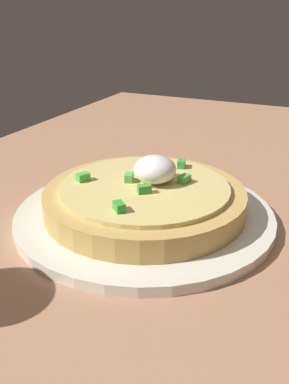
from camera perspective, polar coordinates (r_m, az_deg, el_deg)
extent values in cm
cube|color=#A27554|center=(48.76, 8.36, -3.31)|extent=(105.85, 76.70, 3.37)
cylinder|color=silver|center=(44.02, 0.00, -2.98)|extent=(26.08, 26.08, 1.00)
cylinder|color=tan|center=(43.29, 0.00, -1.02)|extent=(20.21, 20.21, 2.31)
cylinder|color=#D9C671|center=(42.73, 0.00, 0.65)|extent=(16.96, 16.96, 0.44)
ellipsoid|color=white|center=(42.91, 1.38, 3.03)|extent=(4.28, 4.28, 2.73)
cube|color=green|center=(37.31, -3.38, -1.96)|extent=(1.45, 1.49, 0.80)
cube|color=green|center=(44.14, 0.85, 2.30)|extent=(1.37, 0.96, 0.80)
cube|color=green|center=(40.74, -0.02, 0.40)|extent=(1.42, 1.50, 0.80)
cube|color=green|center=(47.24, 4.85, 3.69)|extent=(1.44, 1.09, 0.80)
cube|color=#56AA4F|center=(43.49, -2.06, 1.95)|extent=(1.47, 1.17, 0.80)
cube|color=#52BC3D|center=(46.96, 2.20, 3.64)|extent=(0.81, 1.29, 0.80)
cube|color=green|center=(44.00, -8.14, 1.98)|extent=(1.50, 1.28, 0.80)
cube|color=green|center=(43.25, 5.29, 1.73)|extent=(1.46, 1.14, 0.80)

